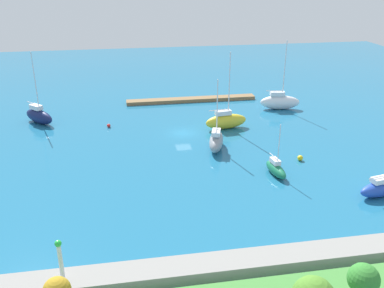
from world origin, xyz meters
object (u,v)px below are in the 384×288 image
at_px(sailboat_navy_center_basin, 39,116).
at_px(sailboat_green_east_end, 276,169).
at_px(pier_dock, 191,100).
at_px(sailboat_blue_far_south, 382,188).
at_px(sailboat_gray_mid_basin, 216,141).
at_px(mooring_buoy_red, 109,126).
at_px(harbor_beacon, 60,257).
at_px(park_tree_mideast, 363,279).
at_px(mooring_buoy_yellow, 300,158).
at_px(sailboat_white_by_breakwater, 280,102).
at_px(sailboat_yellow_off_beacon, 226,121).

bearing_deg(sailboat_navy_center_basin, sailboat_green_east_end, 8.71).
bearing_deg(pier_dock, sailboat_blue_far_south, 110.79).
height_order(sailboat_gray_mid_basin, mooring_buoy_red, sailboat_gray_mid_basin).
height_order(harbor_beacon, sailboat_blue_far_south, sailboat_blue_far_south).
xyz_separation_m(pier_dock, sailboat_blue_far_south, (-15.66, 41.25, 0.73)).
xyz_separation_m(sailboat_gray_mid_basin, mooring_buoy_red, (15.75, -12.16, -1.08)).
distance_m(park_tree_mideast, mooring_buoy_yellow, 29.13).
distance_m(sailboat_white_by_breakwater, mooring_buoy_yellow, 23.22).
xyz_separation_m(pier_dock, mooring_buoy_yellow, (-10.16, 30.41, 0.06)).
xyz_separation_m(pier_dock, park_tree_mideast, (-2.73, 58.35, 3.58)).
height_order(pier_dock, sailboat_blue_far_south, sailboat_blue_far_south).
relative_size(harbor_beacon, sailboat_yellow_off_beacon, 0.29).
bearing_deg(sailboat_green_east_end, mooring_buoy_red, -142.07).
height_order(pier_dock, sailboat_gray_mid_basin, sailboat_gray_mid_basin).
height_order(sailboat_blue_far_south, mooring_buoy_red, sailboat_blue_far_south).
height_order(sailboat_navy_center_basin, sailboat_blue_far_south, sailboat_navy_center_basin).
distance_m(harbor_beacon, mooring_buoy_yellow, 36.38).
xyz_separation_m(harbor_beacon, mooring_buoy_yellow, (-29.64, -20.86, -3.03)).
bearing_deg(park_tree_mideast, sailboat_green_east_end, -95.96).
relative_size(sailboat_navy_center_basin, sailboat_blue_far_south, 1.12).
relative_size(sailboat_green_east_end, sailboat_blue_far_south, 0.64).
relative_size(pier_dock, sailboat_white_by_breakwater, 2.01).
distance_m(pier_dock, mooring_buoy_yellow, 32.06).
distance_m(harbor_beacon, sailboat_gray_mid_basin, 32.81).
xyz_separation_m(sailboat_yellow_off_beacon, sailboat_blue_far_south, (-12.63, 24.94, -0.33)).
bearing_deg(sailboat_green_east_end, park_tree_mideast, -13.04).
distance_m(sailboat_navy_center_basin, sailboat_blue_far_south, 54.70).
bearing_deg(sailboat_yellow_off_beacon, sailboat_white_by_breakwater, 25.69).
xyz_separation_m(mooring_buoy_red, mooring_buoy_yellow, (-26.42, 17.99, 0.09)).
distance_m(pier_dock, mooring_buoy_red, 20.46).
xyz_separation_m(pier_dock, sailboat_gray_mid_basin, (0.51, 24.58, 1.05)).
height_order(sailboat_green_east_end, sailboat_gray_mid_basin, sailboat_gray_mid_basin).
bearing_deg(pier_dock, sailboat_gray_mid_basin, 88.82).
relative_size(sailboat_green_east_end, sailboat_white_by_breakwater, 0.55).
relative_size(pier_dock, sailboat_yellow_off_beacon, 2.04).
bearing_deg(sailboat_blue_far_south, pier_dock, 99.98).
relative_size(pier_dock, sailboat_green_east_end, 3.68).
bearing_deg(sailboat_navy_center_basin, harbor_beacon, -32.46).
xyz_separation_m(sailboat_navy_center_basin, mooring_buoy_red, (-11.76, 4.10, -1.07)).
bearing_deg(mooring_buoy_yellow, sailboat_navy_center_basin, -30.04).
bearing_deg(mooring_buoy_red, park_tree_mideast, 112.46).
height_order(sailboat_navy_center_basin, sailboat_gray_mid_basin, sailboat_navy_center_basin).
bearing_deg(pier_dock, mooring_buoy_red, 37.39).
distance_m(sailboat_green_east_end, mooring_buoy_red, 30.46).
bearing_deg(sailboat_white_by_breakwater, park_tree_mideast, -94.29).
distance_m(sailboat_green_east_end, sailboat_gray_mid_basin, 11.02).
bearing_deg(mooring_buoy_yellow, pier_dock, -71.52).
bearing_deg(sailboat_blue_far_south, mooring_buoy_red, 127.11).
xyz_separation_m(pier_dock, sailboat_navy_center_basin, (28.02, 8.33, 1.04)).
distance_m(park_tree_mideast, sailboat_yellow_off_beacon, 42.13).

